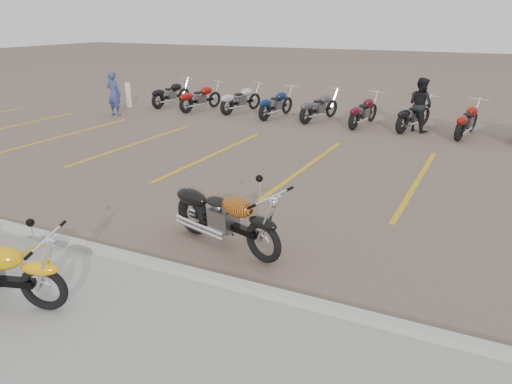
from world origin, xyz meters
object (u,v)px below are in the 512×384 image
Objects in this scene: person_a at (114,94)px; bollard at (128,95)px; person_b at (420,105)px; flame_cruiser at (224,219)px.

person_a reaches higher than bollard.
bollard is at bearing 35.47° from person_b.
flame_cruiser is 1.31× the size of person_b.
bollard is at bearing 152.80° from flame_cruiser.
person_a is 0.94× the size of person_b.
person_a is at bearing 155.97° from flame_cruiser.
flame_cruiser is 1.39× the size of person_a.
flame_cruiser is 14.09m from bollard.
person_b reaches higher than flame_cruiser.
person_a is (-9.39, 8.13, 0.34)m from flame_cruiser.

